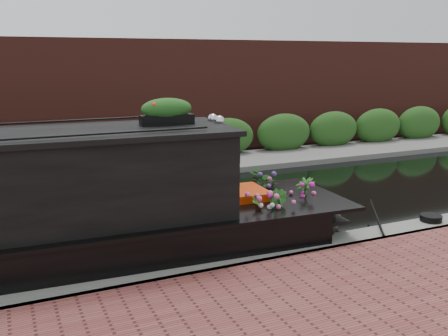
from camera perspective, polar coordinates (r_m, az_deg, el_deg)
name	(u,v)px	position (r m, az deg, el deg)	size (l,w,h in m)	color
ground	(132,220)	(10.88, -10.44, -5.83)	(80.00, 80.00, 0.00)	black
near_bank_coping	(185,282)	(7.93, -4.50, -12.85)	(40.00, 0.60, 0.50)	slate
far_bank_path	(96,177)	(14.85, -14.38, -1.04)	(40.00, 2.40, 0.34)	slate
far_hedge	(91,171)	(15.71, -14.96, -0.33)	(40.00, 1.10, 2.80)	#224B19
far_brick_wall	(80,158)	(17.75, -16.09, 1.06)	(40.00, 1.00, 8.00)	#55241D
rope_fender	(328,217)	(10.47, 11.77, -5.55)	(0.37, 0.37, 0.42)	brown
coiled_mooring_rope	(431,218)	(10.63, 22.58, -5.30)	(0.42, 0.42, 0.12)	black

